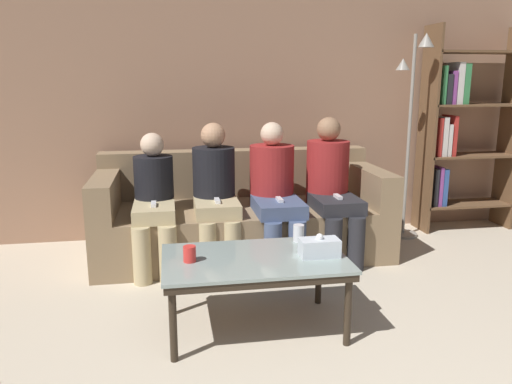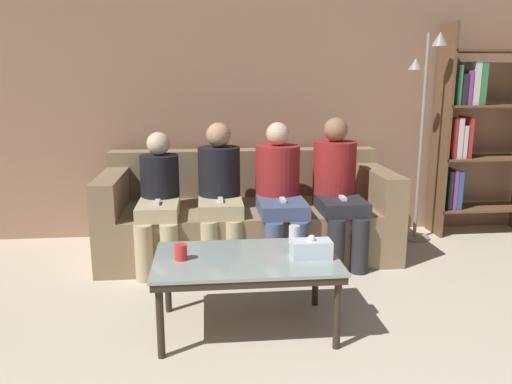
{
  "view_description": "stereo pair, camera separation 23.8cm",
  "coord_description": "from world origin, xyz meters",
  "px_view_note": "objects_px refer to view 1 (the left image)",
  "views": [
    {
      "loc": [
        -0.57,
        -0.52,
        1.4
      ],
      "look_at": [
        0.0,
        2.72,
        0.66
      ],
      "focal_mm": 35.0,
      "sensor_mm": 36.0,
      "label": 1
    },
    {
      "loc": [
        -0.33,
        -0.56,
        1.4
      ],
      "look_at": [
        0.0,
        2.72,
        0.66
      ],
      "focal_mm": 35.0,
      "sensor_mm": 36.0,
      "label": 2
    }
  ],
  "objects_px": {
    "cup_near_right": "(299,233)",
    "tissue_box": "(319,247)",
    "seated_person_mid_right": "(275,188)",
    "couch": "(241,217)",
    "seated_person_mid_left": "(215,190)",
    "standing_lamp": "(412,115)",
    "coffee_table": "(254,264)",
    "seated_person_right_end": "(331,184)",
    "seated_person_left_end": "(154,199)",
    "bookshelf": "(458,129)",
    "cup_near_left": "(190,254)"
  },
  "relations": [
    {
      "from": "couch",
      "to": "seated_person_mid_left",
      "type": "xyz_separation_m",
      "value": [
        -0.23,
        -0.21,
        0.28
      ]
    },
    {
      "from": "seated_person_right_end",
      "to": "seated_person_mid_right",
      "type": "bearing_deg",
      "value": -178.92
    },
    {
      "from": "coffee_table",
      "to": "seated_person_left_end",
      "type": "bearing_deg",
      "value": 117.46
    },
    {
      "from": "couch",
      "to": "cup_near_left",
      "type": "distance_m",
      "value": 1.45
    },
    {
      "from": "couch",
      "to": "seated_person_mid_right",
      "type": "relative_size",
      "value": 2.14
    },
    {
      "from": "seated_person_mid_right",
      "to": "couch",
      "type": "bearing_deg",
      "value": 136.13
    },
    {
      "from": "seated_person_right_end",
      "to": "seated_person_mid_left",
      "type": "bearing_deg",
      "value": 179.59
    },
    {
      "from": "cup_near_left",
      "to": "cup_near_right",
      "type": "relative_size",
      "value": 0.84
    },
    {
      "from": "cup_near_right",
      "to": "standing_lamp",
      "type": "height_order",
      "value": "standing_lamp"
    },
    {
      "from": "cup_near_right",
      "to": "bookshelf",
      "type": "bearing_deg",
      "value": 37.1
    },
    {
      "from": "bookshelf",
      "to": "seated_person_right_end",
      "type": "relative_size",
      "value": 1.69
    },
    {
      "from": "couch",
      "to": "seated_person_mid_left",
      "type": "relative_size",
      "value": 2.13
    },
    {
      "from": "seated_person_right_end",
      "to": "cup_near_left",
      "type": "bearing_deg",
      "value": -135.89
    },
    {
      "from": "cup_near_left",
      "to": "seated_person_left_end",
      "type": "height_order",
      "value": "seated_person_left_end"
    },
    {
      "from": "couch",
      "to": "seated_person_mid_right",
      "type": "xyz_separation_m",
      "value": [
        0.23,
        -0.22,
        0.28
      ]
    },
    {
      "from": "cup_near_left",
      "to": "seated_person_left_end",
      "type": "xyz_separation_m",
      "value": [
        -0.21,
        1.11,
        0.06
      ]
    },
    {
      "from": "seated_person_mid_right",
      "to": "coffee_table",
      "type": "bearing_deg",
      "value": -107.5
    },
    {
      "from": "coffee_table",
      "to": "cup_near_left",
      "type": "bearing_deg",
      "value": -178.32
    },
    {
      "from": "cup_near_right",
      "to": "seated_person_mid_left",
      "type": "distance_m",
      "value": 1.0
    },
    {
      "from": "coffee_table",
      "to": "cup_near_right",
      "type": "height_order",
      "value": "cup_near_right"
    },
    {
      "from": "cup_near_right",
      "to": "bookshelf",
      "type": "height_order",
      "value": "bookshelf"
    },
    {
      "from": "cup_near_left",
      "to": "tissue_box",
      "type": "relative_size",
      "value": 0.4
    },
    {
      "from": "cup_near_left",
      "to": "standing_lamp",
      "type": "height_order",
      "value": "standing_lamp"
    },
    {
      "from": "tissue_box",
      "to": "seated_person_right_end",
      "type": "xyz_separation_m",
      "value": [
        0.45,
        1.18,
        0.11
      ]
    },
    {
      "from": "seated_person_right_end",
      "to": "seated_person_left_end",
      "type": "bearing_deg",
      "value": -178.89
    },
    {
      "from": "bookshelf",
      "to": "standing_lamp",
      "type": "bearing_deg",
      "value": -165.39
    },
    {
      "from": "cup_near_right",
      "to": "standing_lamp",
      "type": "distance_m",
      "value": 1.97
    },
    {
      "from": "seated_person_mid_left",
      "to": "seated_person_mid_right",
      "type": "distance_m",
      "value": 0.46
    },
    {
      "from": "couch",
      "to": "standing_lamp",
      "type": "bearing_deg",
      "value": 6.67
    },
    {
      "from": "coffee_table",
      "to": "seated_person_mid_left",
      "type": "relative_size",
      "value": 0.94
    },
    {
      "from": "coffee_table",
      "to": "seated_person_mid_right",
      "type": "relative_size",
      "value": 0.94
    },
    {
      "from": "seated_person_mid_left",
      "to": "seated_person_right_end",
      "type": "xyz_separation_m",
      "value": [
        0.93,
        -0.01,
        0.02
      ]
    },
    {
      "from": "couch",
      "to": "seated_person_mid_left",
      "type": "distance_m",
      "value": 0.42
    },
    {
      "from": "cup_near_left",
      "to": "cup_near_right",
      "type": "bearing_deg",
      "value": 19.55
    },
    {
      "from": "cup_near_right",
      "to": "tissue_box",
      "type": "relative_size",
      "value": 0.48
    },
    {
      "from": "cup_near_left",
      "to": "seated_person_left_end",
      "type": "relative_size",
      "value": 0.09
    },
    {
      "from": "seated_person_right_end",
      "to": "standing_lamp",
      "type": "bearing_deg",
      "value": 24.82
    },
    {
      "from": "seated_person_mid_right",
      "to": "cup_near_right",
      "type": "bearing_deg",
      "value": -92.51
    },
    {
      "from": "cup_near_right",
      "to": "seated_person_mid_left",
      "type": "xyz_separation_m",
      "value": [
        -0.42,
        0.91,
        0.09
      ]
    },
    {
      "from": "bookshelf",
      "to": "cup_near_right",
      "type": "bearing_deg",
      "value": -142.9
    },
    {
      "from": "couch",
      "to": "bookshelf",
      "type": "xyz_separation_m",
      "value": [
        2.09,
        0.32,
        0.67
      ]
    },
    {
      "from": "standing_lamp",
      "to": "seated_person_right_end",
      "type": "bearing_deg",
      "value": -155.18
    },
    {
      "from": "cup_near_left",
      "to": "tissue_box",
      "type": "xyz_separation_m",
      "value": [
        0.72,
        -0.04,
        0.01
      ]
    },
    {
      "from": "tissue_box",
      "to": "couch",
      "type": "bearing_deg",
      "value": 99.77
    },
    {
      "from": "cup_near_right",
      "to": "seated_person_mid_right",
      "type": "relative_size",
      "value": 0.1
    },
    {
      "from": "cup_near_left",
      "to": "seated_person_mid_right",
      "type": "bearing_deg",
      "value": 57.78
    },
    {
      "from": "standing_lamp",
      "to": "coffee_table",
      "type": "bearing_deg",
      "value": -137.62
    },
    {
      "from": "seated_person_left_end",
      "to": "cup_near_right",
      "type": "bearing_deg",
      "value": -44.56
    },
    {
      "from": "standing_lamp",
      "to": "seated_person_right_end",
      "type": "relative_size",
      "value": 1.61
    },
    {
      "from": "cup_near_right",
      "to": "tissue_box",
      "type": "bearing_deg",
      "value": -80.35
    }
  ]
}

